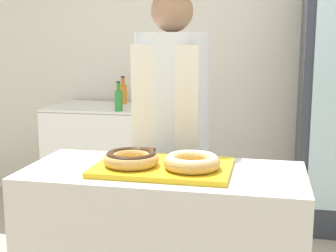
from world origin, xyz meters
TOP-DOWN VIEW (x-y plane):
  - wall_back at (0.00, 2.13)m, footprint 8.00×0.06m
  - serving_tray at (0.00, 0.00)m, footprint 0.60×0.41m
  - donut_chocolate_glaze at (-0.14, -0.04)m, footprint 0.25×0.25m
  - donut_light_glaze at (0.14, -0.04)m, footprint 0.25×0.25m
  - brownie_back_left at (-0.12, 0.15)m, footprint 0.08×0.08m
  - brownie_back_right at (0.12, 0.15)m, footprint 0.08×0.08m
  - baker_person at (-0.08, 0.58)m, footprint 0.42×0.42m
  - chest_freezer at (-0.92, 1.75)m, footprint 0.87×0.65m
  - bottle_orange at (-0.80, 1.93)m, footprint 0.07×0.07m
  - bottle_green at (-0.69, 1.49)m, footprint 0.06×0.06m

SIDE VIEW (x-z plane):
  - chest_freezer at x=-0.92m, z-range 0.00..0.91m
  - serving_tray at x=0.00m, z-range 0.88..0.91m
  - brownie_back_left at x=-0.12m, z-range 0.91..0.94m
  - brownie_back_right at x=0.12m, z-range 0.91..0.94m
  - baker_person at x=-0.08m, z-range 0.04..1.80m
  - donut_chocolate_glaze at x=-0.14m, z-range 0.91..0.97m
  - donut_light_glaze at x=0.14m, z-range 0.91..0.97m
  - bottle_green at x=-0.69m, z-range 0.88..1.11m
  - bottle_orange at x=-0.80m, z-range 0.88..1.12m
  - wall_back at x=0.00m, z-range 0.00..2.70m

